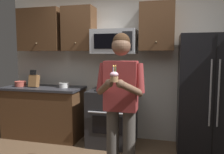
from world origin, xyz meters
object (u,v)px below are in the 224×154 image
Objects in this scene: knife_block at (34,81)px; cupcake at (114,76)px; person at (121,99)px; oven_range at (112,117)px; bowl_large_white at (64,85)px; bowl_small_colored at (20,84)px; refrigerator at (209,96)px; microwave at (114,42)px.

cupcake is at bearing -36.75° from knife_block.
person is 0.44m from cupcake.
oven_range is at bearing 109.13° from person.
bowl_large_white is 0.93× the size of bowl_small_colored.
bowl_large_white is at bearing 131.40° from cupcake.
oven_range is 1.03m from bowl_large_white.
knife_block is at bearing -172.33° from bowl_large_white.
refrigerator is at bearing -2.02° from bowl_large_white.
oven_range is at bearing -90.02° from microwave.
knife_block is 1.84× the size of cupcake.
oven_range is 1.24m from person.
bowl_large_white is 1.68m from person.
refrigerator is 3.25m from bowl_small_colored.
refrigerator reaches higher than oven_range.
bowl_large_white is 0.11× the size of person.
refrigerator is 1.53m from person.
knife_block is 2.29m from cupcake.
microwave reaches higher than person.
person is at bearing -72.69° from microwave.
bowl_small_colored is at bearing -179.45° from oven_range.
microwave is at bearing 107.31° from person.
refrigerator is at bearing -6.03° from microwave.
cupcake is at bearing -129.96° from refrigerator.
person is at bearing 90.00° from cupcake.
cupcake reaches higher than oven_range.
person reaches higher than oven_range.
bowl_large_white is 1.94m from cupcake.
refrigerator is at bearing -0.18° from knife_block.
cupcake reaches higher than bowl_large_white.
cupcake is at bearing -32.99° from bowl_small_colored.
knife_block is at bearing 179.82° from refrigerator.
microwave is 0.41× the size of refrigerator.
knife_block reaches higher than oven_range.
refrigerator is 2.40m from bowl_large_white.
person reaches higher than bowl_large_white.
microwave reaches higher than oven_range.
bowl_small_colored is at bearing -175.84° from bowl_large_white.
bowl_large_white is at bearing 4.16° from bowl_small_colored.
knife_block is at bearing -2.55° from bowl_small_colored.
oven_range is 4.95× the size of bowl_large_white.
oven_range is 0.53× the size of person.
cupcake is (0.37, -1.39, 0.83)m from oven_range.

